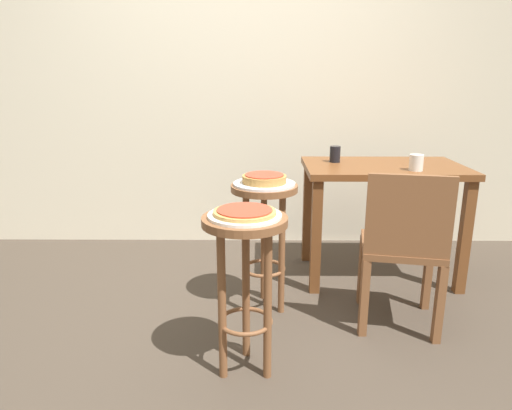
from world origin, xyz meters
TOP-DOWN VIEW (x-y plane):
  - ground_plane at (0.00, 0.00)m, footprint 6.00×6.00m
  - back_wall at (0.00, 1.65)m, footprint 6.00×0.10m
  - stool_foreground at (0.12, -0.11)m, footprint 0.36×0.36m
  - serving_plate_foreground at (0.12, -0.11)m, footprint 0.31×0.31m
  - pizza_foreground at (0.12, -0.11)m, footprint 0.26×0.26m
  - stool_middle at (0.20, 0.47)m, footprint 0.36×0.36m
  - serving_plate_middle at (0.20, 0.47)m, footprint 0.33×0.33m
  - pizza_middle at (0.20, 0.47)m, footprint 0.24×0.24m
  - dining_table at (0.96, 0.93)m, footprint 0.99×0.62m
  - cup_near_edge at (1.10, 0.75)m, footprint 0.08×0.08m
  - cup_far_edge at (0.66, 1.03)m, footprint 0.07×0.07m
  - wooden_chair at (0.90, 0.26)m, footprint 0.47×0.47m

SIDE VIEW (x-z plane):
  - ground_plane at x=0.00m, z-range 0.00..0.00m
  - wooden_chair at x=0.90m, z-range 0.04..0.89m
  - stool_foreground at x=0.12m, z-range 0.16..0.89m
  - stool_middle at x=0.20m, z-range 0.16..0.89m
  - dining_table at x=0.96m, z-range 0.25..0.99m
  - serving_plate_foreground at x=0.12m, z-range 0.72..0.74m
  - serving_plate_middle at x=0.20m, z-range 0.72..0.74m
  - pizza_foreground at x=0.12m, z-range 0.74..0.76m
  - pizza_middle at x=0.20m, z-range 0.74..0.78m
  - cup_near_edge at x=1.10m, z-range 0.75..0.84m
  - cup_far_edge at x=0.66m, z-range 0.75..0.85m
  - back_wall at x=0.00m, z-range 0.00..3.00m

